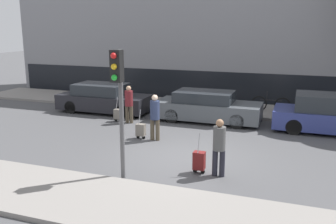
# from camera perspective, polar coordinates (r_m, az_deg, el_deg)

# --- Properties ---
(ground_plane) EXTENTS (80.00, 80.00, 0.00)m
(ground_plane) POSITION_cam_1_polar(r_m,az_deg,el_deg) (11.90, 3.02, -6.80)
(ground_plane) COLOR #4C4C4F
(sidewalk_near) EXTENTS (28.00, 2.50, 0.12)m
(sidewalk_near) POSITION_cam_1_polar(r_m,az_deg,el_deg) (8.65, -4.48, -14.36)
(sidewalk_near) COLOR gray
(sidewalk_near) RESTS_ON ground_plane
(sidewalk_far) EXTENTS (28.00, 3.00, 0.12)m
(sidewalk_far) POSITION_cam_1_polar(r_m,az_deg,el_deg) (18.45, 9.39, 0.42)
(sidewalk_far) COLOR gray
(sidewalk_far) RESTS_ON ground_plane
(parked_car_0) EXTENTS (4.36, 1.79, 1.35)m
(parked_car_0) POSITION_cam_1_polar(r_m,az_deg,el_deg) (18.07, -9.77, 2.01)
(parked_car_0) COLOR black
(parked_car_0) RESTS_ON ground_plane
(parked_car_1) EXTENTS (4.45, 1.78, 1.30)m
(parked_car_1) POSITION_cam_1_polar(r_m,az_deg,el_deg) (16.15, 6.01, 0.76)
(parked_car_1) COLOR #4C5156
(parked_car_1) RESTS_ON ground_plane
(parked_car_2) EXTENTS (4.25, 1.83, 1.47)m
(parked_car_2) POSITION_cam_1_polar(r_m,az_deg,el_deg) (15.65, 23.44, -0.42)
(parked_car_2) COLOR navy
(parked_car_2) RESTS_ON ground_plane
(pedestrian_left) EXTENTS (0.35, 0.34, 1.59)m
(pedestrian_left) POSITION_cam_1_polar(r_m,az_deg,el_deg) (15.79, -5.98, 1.49)
(pedestrian_left) COLOR #4C4233
(pedestrian_left) RESTS_ON ground_plane
(trolley_left) EXTENTS (0.34, 0.29, 1.08)m
(trolley_left) POSITION_cam_1_polar(r_m,az_deg,el_deg) (16.18, -7.63, -0.32)
(trolley_left) COLOR slate
(trolley_left) RESTS_ON ground_plane
(pedestrian_center) EXTENTS (0.35, 0.34, 1.66)m
(pedestrian_center) POSITION_cam_1_polar(r_m,az_deg,el_deg) (13.30, -2.02, -0.41)
(pedestrian_center) COLOR #4C4233
(pedestrian_center) RESTS_ON ground_plane
(trolley_center) EXTENTS (0.34, 0.29, 1.09)m
(trolley_center) POSITION_cam_1_polar(r_m,az_deg,el_deg) (13.64, -4.18, -2.74)
(trolley_center) COLOR slate
(trolley_center) RESTS_ON ground_plane
(pedestrian_right) EXTENTS (0.35, 0.34, 1.61)m
(pedestrian_right) POSITION_cam_1_polar(r_m,az_deg,el_deg) (10.22, 7.80, -4.91)
(pedestrian_right) COLOR #23232D
(pedestrian_right) RESTS_ON ground_plane
(trolley_right) EXTENTS (0.34, 0.29, 1.17)m
(trolley_right) POSITION_cam_1_polar(r_m,az_deg,el_deg) (10.52, 4.76, -7.40)
(trolley_right) COLOR maroon
(trolley_right) RESTS_ON ground_plane
(traffic_light) EXTENTS (0.28, 0.47, 3.45)m
(traffic_light) POSITION_cam_1_polar(r_m,az_deg,el_deg) (9.56, -7.53, 3.52)
(traffic_light) COLOR #515154
(traffic_light) RESTS_ON ground_plane
(parked_bicycle) EXTENTS (1.77, 0.06, 0.96)m
(parked_bicycle) POSITION_cam_1_polar(r_m,az_deg,el_deg) (17.91, 15.36, 1.16)
(parked_bicycle) COLOR black
(parked_bicycle) RESTS_ON sidewalk_far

